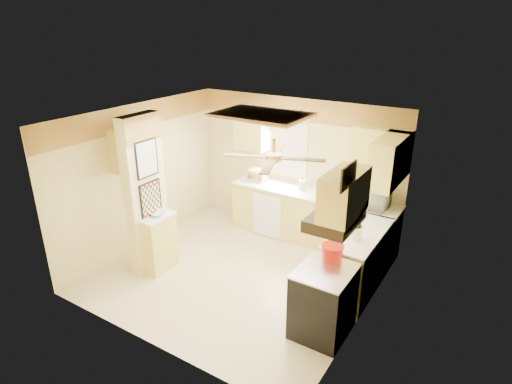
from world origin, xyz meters
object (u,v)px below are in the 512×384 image
Objects in this scene: bowl at (157,213)px; kettle at (357,232)px; stove at (323,301)px; microwave at (370,197)px; dutch_oven at (332,252)px.

bowl is 1.02× the size of kettle.
stove is 3.90× the size of bowl.
bowl is (-2.67, -2.09, -0.13)m from microwave.
kettle reaches higher than stove.
microwave is 1.23m from kettle.
dutch_oven reaches higher than bowl.
microwave is 3.39m from bowl.
bowl is 3.02m from kettle.
dutch_oven is (2.79, 0.26, 0.04)m from bowl.
bowl is 0.81× the size of dutch_oven.
kettle reaches higher than bowl.
microwave is at bearing 93.67° from dutch_oven.
microwave reaches higher than kettle.
microwave is 2.04× the size of dutch_oven.
dutch_oven is at bearing 98.88° from microwave.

